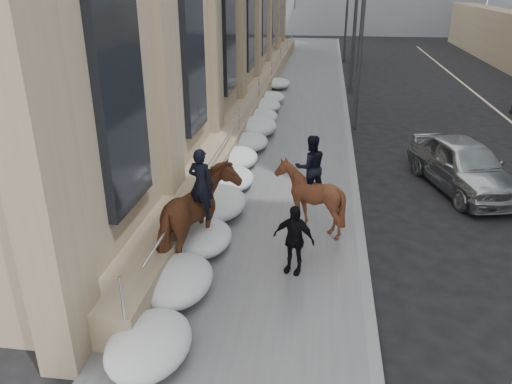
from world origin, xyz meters
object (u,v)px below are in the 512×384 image
at_px(mounted_horse_left, 198,215).
at_px(pedestrian, 294,239).
at_px(car_silver, 464,165).
at_px(mounted_horse_right, 309,192).

height_order(mounted_horse_left, pedestrian, mounted_horse_left).
bearing_deg(pedestrian, car_silver, 66.11).
distance_m(pedestrian, car_silver, 7.85).
xyz_separation_m(mounted_horse_left, car_silver, (7.40, 5.69, -0.44)).
bearing_deg(car_silver, mounted_horse_left, -158.19).
height_order(mounted_horse_right, pedestrian, mounted_horse_right).
bearing_deg(car_silver, pedestrian, -146.45).
relative_size(pedestrian, car_silver, 0.34).
height_order(pedestrian, car_silver, pedestrian).
bearing_deg(mounted_horse_left, mounted_horse_right, -127.42).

